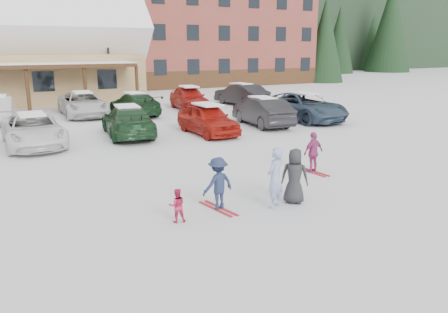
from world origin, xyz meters
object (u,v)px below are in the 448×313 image
parked_car_2 (33,130)px  parked_car_10 (83,104)px  alpine_hotel (182,6)px  child_navy (218,184)px  toddler_red (177,205)px  adult_skier (275,178)px  parked_car_13 (241,94)px  bystander_dark (295,176)px  lamp_post (108,55)px  parked_car_3 (128,121)px  parked_car_5 (262,111)px  parked_car_4 (208,119)px  parked_car_12 (189,98)px  parked_car_11 (135,104)px  parked_car_6 (303,107)px  child_magenta (313,152)px

parked_car_2 → parked_car_10: (3.44, 7.70, 0.04)m
alpine_hotel → parked_car_2: alpine_hotel is taller
child_navy → toddler_red: bearing=3.4°
adult_skier → parked_car_13: size_ratio=0.35×
child_navy → parked_car_10: 18.05m
child_navy → bystander_dark: bystander_dark is taller
lamp_post → parked_car_10: bearing=-115.6°
alpine_hotel → parked_car_3: alpine_hotel is taller
adult_skier → parked_car_2: (-4.97, 10.94, -0.12)m
parked_car_3 → parked_car_5: parked_car_5 is taller
alpine_hotel → parked_car_4: size_ratio=7.36×
toddler_red → alpine_hotel: bearing=-98.2°
toddler_red → parked_car_12: parked_car_12 is taller
parked_car_11 → parked_car_12: 4.10m
alpine_hotel → parked_car_3: size_ratio=6.34×
alpine_hotel → bystander_dark: alpine_hotel is taller
lamp_post → parked_car_10: (-3.38, -7.05, -2.79)m
adult_skier → parked_car_2: size_ratio=0.33×
alpine_hotel → parked_car_2: size_ratio=6.27×
parked_car_2 → parked_car_3: 4.17m
adult_skier → parked_car_2: adult_skier is taller
parked_car_5 → parked_car_6: 3.09m
parked_car_10 → parked_car_11: (2.90, -1.18, -0.04)m
child_navy → child_magenta: bearing=-170.5°
parked_car_2 → parked_car_4: (7.76, -0.99, 0.03)m
lamp_post → child_magenta: lamp_post is taller
lamp_post → child_navy: (-3.22, -25.09, -2.83)m
alpine_hotel → child_magenta: 39.07m
parked_car_11 → child_navy: bearing=75.2°
adult_skier → parked_car_10: size_ratio=0.31×
parked_car_5 → parked_car_12: (-1.05, 7.56, 0.02)m
parked_car_6 → parked_car_11: (-8.12, 6.33, -0.09)m
parked_car_5 → parked_car_10: (-7.96, 7.91, -0.02)m
lamp_post → adult_skier: bearing=-94.1°
adult_skier → parked_car_3: adult_skier is taller
parked_car_3 → parked_car_10: size_ratio=0.94×
toddler_red → parked_car_13: bearing=-109.3°
child_magenta → bystander_dark: size_ratio=0.92×
lamp_post → parked_car_6: 16.67m
parked_car_11 → lamp_post: bearing=-98.9°
parked_car_4 → child_magenta: bearing=-89.7°
child_magenta → parked_car_6: (6.44, 8.91, 0.09)m
alpine_hotel → child_magenta: alpine_hotel is taller
lamp_post → parked_car_3: bearing=-100.4°
parked_car_12 → parked_car_6: bearing=-54.2°
child_navy → parked_car_5: parked_car_5 is taller
child_magenta → child_navy: bearing=14.5°
lamp_post → parked_car_2: lamp_post is taller
parked_car_6 → parked_car_11: bearing=137.8°
child_magenta → parked_car_6: parked_car_6 is taller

